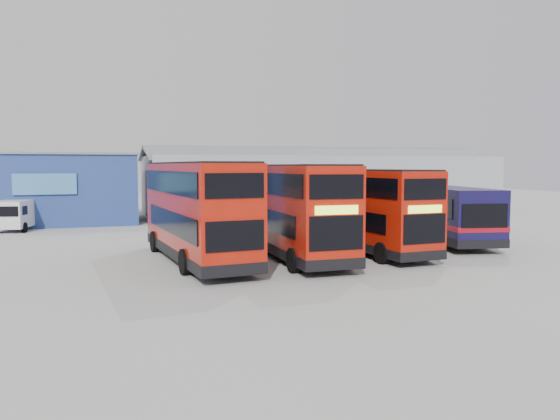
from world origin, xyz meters
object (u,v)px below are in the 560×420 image
object	(u,v)px
double_decker_centre	(293,211)
panel_van	(18,213)
double_decker_left	(197,213)
maintenance_shed	(318,184)
double_decker_right	(365,211)
single_decker_blue	(435,213)
office_block	(51,188)

from	to	relation	value
double_decker_centre	panel_van	xyz separation A→B (m)	(-13.57, 15.69, -1.01)
double_decker_left	double_decker_centre	bearing A→B (deg)	172.45
double_decker_left	panel_van	distance (m)	18.09
double_decker_left	panel_van	size ratio (longest dim) A/B	2.18
maintenance_shed	double_decker_centre	world-z (taller)	maintenance_shed
maintenance_shed	double_decker_right	world-z (taller)	maintenance_shed
single_decker_blue	maintenance_shed	bearing A→B (deg)	-80.59
office_block	panel_van	distance (m)	4.70
maintenance_shed	panel_van	xyz separation A→B (m)	(-23.66, -6.15, -1.49)
office_block	double_decker_left	xyz separation A→B (m)	(7.52, -19.68, -0.40)
office_block	double_decker_centre	distance (m)	23.14
double_decker_right	panel_van	size ratio (longest dim) A/B	2.01
single_decker_blue	double_decker_left	bearing A→B (deg)	22.61
office_block	panel_van	world-z (taller)	office_block
double_decker_centre	single_decker_blue	size ratio (longest dim) A/B	0.88
office_block	double_decker_centre	bearing A→B (deg)	-59.02
double_decker_left	double_decker_right	bearing A→B (deg)	177.18
double_decker_left	panel_van	world-z (taller)	double_decker_left
single_decker_blue	double_decker_right	bearing A→B (deg)	34.90
office_block	single_decker_blue	size ratio (longest dim) A/B	1.06
double_decker_left	double_decker_right	size ratio (longest dim) A/B	1.09
double_decker_left	double_decker_centre	size ratio (longest dim) A/B	1.04
double_decker_centre	single_decker_blue	xyz separation A→B (m)	(9.67, 3.12, -0.61)
double_decker_right	maintenance_shed	bearing A→B (deg)	70.36
office_block	single_decker_blue	xyz separation A→B (m)	(21.58, -16.72, -1.06)
double_decker_centre	maintenance_shed	bearing A→B (deg)	65.69
office_block	double_decker_left	size ratio (longest dim) A/B	1.17
maintenance_shed	double_decker_centre	bearing A→B (deg)	-114.80
single_decker_blue	panel_van	world-z (taller)	single_decker_blue
double_decker_left	single_decker_blue	xyz separation A→B (m)	(14.06, 2.97, -0.66)
panel_van	single_decker_blue	bearing A→B (deg)	-16.28
maintenance_shed	double_decker_left	world-z (taller)	maintenance_shed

